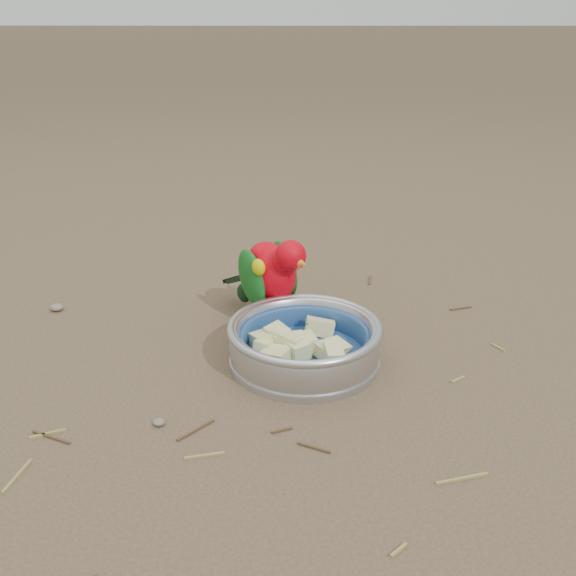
# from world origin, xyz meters

# --- Properties ---
(ground) EXTENTS (60.00, 60.00, 0.00)m
(ground) POSITION_xyz_m (0.00, 0.00, 0.00)
(ground) COLOR brown
(food_bowl) EXTENTS (0.21, 0.21, 0.02)m
(food_bowl) POSITION_xyz_m (0.12, 0.05, 0.01)
(food_bowl) COLOR #B2B2BA
(food_bowl) RESTS_ON ground
(bowl_wall) EXTENTS (0.21, 0.21, 0.04)m
(bowl_wall) POSITION_xyz_m (0.12, 0.05, 0.04)
(bowl_wall) COLOR #B2B2BA
(bowl_wall) RESTS_ON food_bowl
(fruit_wedges) EXTENTS (0.13, 0.13, 0.03)m
(fruit_wedges) POSITION_xyz_m (0.12, 0.05, 0.03)
(fruit_wedges) COLOR beige
(fruit_wedges) RESTS_ON food_bowl
(lory_parrot) EXTENTS (0.18, 0.19, 0.15)m
(lory_parrot) POSITION_xyz_m (0.07, 0.18, 0.07)
(lory_parrot) COLOR #C1010E
(lory_parrot) RESTS_ON ground
(ground_debris) EXTENTS (0.90, 0.80, 0.01)m
(ground_debris) POSITION_xyz_m (-0.00, 0.04, 0.00)
(ground_debris) COLOR olive
(ground_debris) RESTS_ON ground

